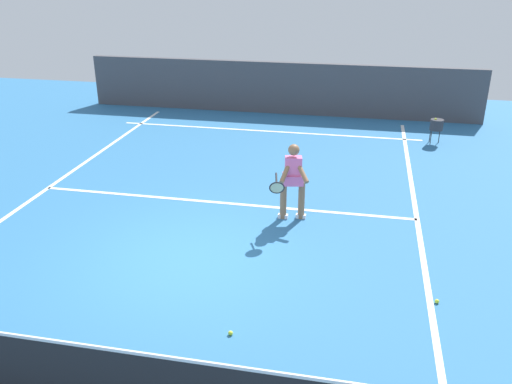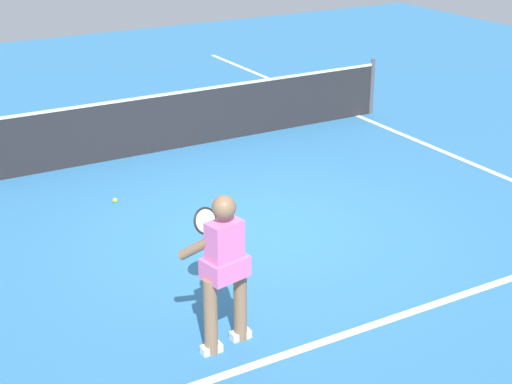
{
  "view_description": "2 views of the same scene",
  "coord_description": "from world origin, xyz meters",
  "views": [
    {
      "loc": [
        -2.85,
        7.64,
        4.75
      ],
      "look_at": [
        -1.12,
        -0.76,
        1.06
      ],
      "focal_mm": 37.83,
      "sensor_mm": 36.0,
      "label": 1
    },
    {
      "loc": [
        -4.52,
        -7.68,
        4.21
      ],
      "look_at": [
        -0.44,
        -0.6,
        0.84
      ],
      "focal_mm": 54.79,
      "sensor_mm": 36.0,
      "label": 2
    }
  ],
  "objects": [
    {
      "name": "ground_plane",
      "position": [
        0.0,
        0.0,
        0.0
      ],
      "size": [
        26.83,
        26.83,
        0.0
      ],
      "primitive_type": "plane",
      "color": "teal"
    },
    {
      "name": "court_back_wall",
      "position": [
        0.0,
        -10.02,
        0.85
      ],
      "size": [
        13.11,
        0.24,
        1.7
      ],
      "primitive_type": "cube",
      "color": "#47474C",
      "rests_on": "ground"
    },
    {
      "name": "baseline_marking",
      "position": [
        0.0,
        -7.82,
        0.0
      ],
      "size": [
        9.11,
        0.1,
        0.01
      ],
      "primitive_type": "cube",
      "color": "white",
      "rests_on": "ground"
    },
    {
      "name": "service_line_marking",
      "position": [
        0.0,
        -2.46,
        0.0
      ],
      "size": [
        8.11,
        0.1,
        0.01
      ],
      "primitive_type": "cube",
      "color": "white",
      "rests_on": "ground"
    },
    {
      "name": "sideline_left_marking",
      "position": [
        -4.05,
        0.0,
        0.0
      ],
      "size": [
        0.1,
        18.64,
        0.01
      ],
      "primitive_type": "cube",
      "color": "white",
      "rests_on": "ground"
    },
    {
      "name": "court_net",
      "position": [
        0.0,
        3.42,
        0.48
      ],
      "size": [
        8.79,
        0.08,
        1.03
      ],
      "color": "#4C4C51",
      "rests_on": "ground"
    },
    {
      "name": "tennis_player",
      "position": [
        -1.59,
        -2.01,
        0.85
      ],
      "size": [
        0.7,
        1.04,
        1.55
      ],
      "color": "#8C6647",
      "rests_on": "ground"
    },
    {
      "name": "tennis_ball_near",
      "position": [
        -1.29,
        1.79,
        0.03
      ],
      "size": [
        0.07,
        0.07,
        0.07
      ],
      "primitive_type": "sphere",
      "color": "#D1E533",
      "rests_on": "ground"
    },
    {
      "name": "tennis_ball_mid",
      "position": [
        -4.15,
        0.43,
        0.03
      ],
      "size": [
        0.07,
        0.07,
        0.07
      ],
      "primitive_type": "sphere",
      "color": "#D1E533",
      "rests_on": "ground"
    },
    {
      "name": "ball_hopper",
      "position": [
        -4.85,
        -7.59,
        0.55
      ],
      "size": [
        0.36,
        0.36,
        0.74
      ],
      "color": "#333338",
      "rests_on": "ground"
    }
  ]
}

